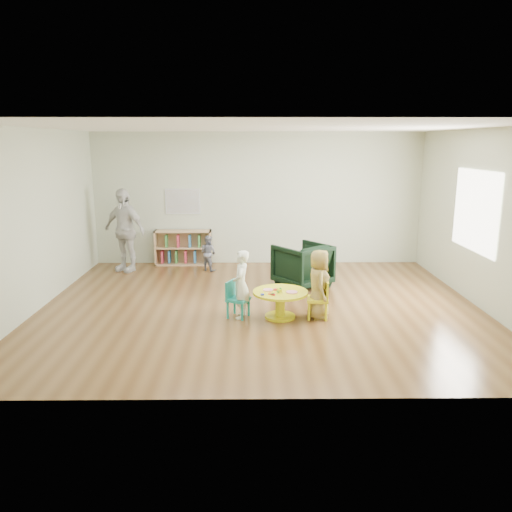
# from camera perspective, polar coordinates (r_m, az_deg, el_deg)

# --- Properties ---
(room) EXTENTS (7.10, 7.00, 2.80)m
(room) POSITION_cam_1_polar(r_m,az_deg,el_deg) (7.71, 0.61, 7.74)
(room) COLOR brown
(room) RESTS_ON ground
(activity_table) EXTENTS (0.83, 0.83, 0.46)m
(activity_table) POSITION_cam_1_polar(r_m,az_deg,el_deg) (7.50, 2.79, -4.96)
(activity_table) COLOR yellow
(activity_table) RESTS_ON ground
(kid_chair_left) EXTENTS (0.39, 0.39, 0.56)m
(kid_chair_left) POSITION_cam_1_polar(r_m,az_deg,el_deg) (7.53, -2.33, -4.79)
(kid_chair_left) COLOR teal
(kid_chair_left) RESTS_ON ground
(kid_chair_right) EXTENTS (0.35, 0.35, 0.59)m
(kid_chair_right) POSITION_cam_1_polar(r_m,az_deg,el_deg) (7.52, 7.41, -4.79)
(kid_chair_right) COLOR yellow
(kid_chair_right) RESTS_ON ground
(bookshelf) EXTENTS (1.20, 0.30, 0.75)m
(bookshelf) POSITION_cam_1_polar(r_m,az_deg,el_deg) (10.86, -8.35, 0.95)
(bookshelf) COLOR tan
(bookshelf) RESTS_ON ground
(alphabet_poster) EXTENTS (0.74, 0.01, 0.54)m
(alphabet_poster) POSITION_cam_1_polar(r_m,az_deg,el_deg) (10.82, -8.37, 6.19)
(alphabet_poster) COLOR silver
(alphabet_poster) RESTS_ON ground
(armchair) EXTENTS (1.20, 1.20, 0.79)m
(armchair) POSITION_cam_1_polar(r_m,az_deg,el_deg) (9.13, 5.34, -1.04)
(armchair) COLOR black
(armchair) RESTS_ON ground
(child_left) EXTENTS (0.29, 0.40, 1.03)m
(child_left) POSITION_cam_1_polar(r_m,az_deg,el_deg) (7.44, -1.71, -3.26)
(child_left) COLOR white
(child_left) RESTS_ON ground
(child_right) EXTENTS (0.34, 0.52, 1.04)m
(child_right) POSITION_cam_1_polar(r_m,az_deg,el_deg) (7.48, 7.20, -3.22)
(child_right) COLOR yellow
(child_right) RESTS_ON ground
(toddler) EXTENTS (0.45, 0.43, 0.73)m
(toddler) POSITION_cam_1_polar(r_m,az_deg,el_deg) (10.27, -5.47, 0.34)
(toddler) COLOR #171F3B
(toddler) RESTS_ON ground
(adult_caretaker) EXTENTS (1.07, 0.83, 1.69)m
(adult_caretaker) POSITION_cam_1_polar(r_m,az_deg,el_deg) (10.47, -14.82, 2.88)
(adult_caretaker) COLOR silver
(adult_caretaker) RESTS_ON ground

